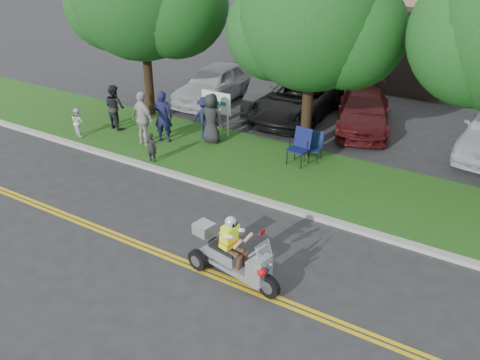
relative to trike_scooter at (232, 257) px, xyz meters
The scene contains 22 objects.
ground 2.28m from the trike_scooter, behind, with size 120.00×120.00×0.00m, color #28282B.
centerline_near 2.27m from the trike_scooter, behind, with size 60.00×0.10×0.01m, color gold.
centerline_far 2.25m from the trike_scooter, behind, with size 60.00×0.10×0.01m, color gold.
curb 4.05m from the trike_scooter, 122.86° to the left, with size 60.00×0.25×0.12m, color #A8A89E.
grass_verge 5.96m from the trike_scooter, 111.53° to the left, with size 60.00×4.00×0.10m, color #2A5215.
commercial_building 19.36m from the trike_scooter, 90.53° to the left, with size 18.00×8.20×4.00m.
tree_mid 8.64m from the trike_scooter, 102.14° to the left, with size 5.88×4.80×7.05m.
business_sign 8.62m from the trike_scooter, 126.26° to the left, with size 1.25×0.06×1.75m.
trike_scooter is the anchor object (origin of this frame).
lawn_chair_a 6.79m from the trike_scooter, 98.19° to the left, with size 0.57×0.59×0.99m.
lawn_chair_b 6.37m from the trike_scooter, 101.40° to the left, with size 0.69×0.71×1.20m.
spectator_adult_left 8.28m from the trike_scooter, 139.99° to the left, with size 0.69×0.46×1.90m, color #171841.
spectator_adult_mid 10.27m from the trike_scooter, 148.56° to the left, with size 0.84×0.65×1.72m, color black.
spectator_adult_right 8.21m from the trike_scooter, 145.10° to the left, with size 1.16×0.48×1.98m, color #B8B7B2.
spectator_chair_a 8.25m from the trike_scooter, 129.27° to the left, with size 1.02×0.59×1.58m, color #141B39.
spectator_chair_b 7.80m from the trike_scooter, 127.85° to the left, with size 0.89×0.58×1.83m, color #232326.
child_left 6.69m from the trike_scooter, 146.16° to the left, with size 0.37×0.24×1.02m, color black.
child_right 10.22m from the trike_scooter, 156.76° to the left, with size 0.53×0.41×1.09m, color white.
parked_car_far_left 12.72m from the trike_scooter, 126.04° to the left, with size 1.95×4.85×1.65m, color #BABDC2.
parked_car_left 11.79m from the trike_scooter, 114.58° to the left, with size 1.53×4.40×1.45m, color #2D2C2F.
parked_car_mid 10.91m from the trike_scooter, 108.07° to the left, with size 2.56×5.56×1.55m, color black.
parked_car_right 10.71m from the trike_scooter, 93.46° to the left, with size 1.97×4.85×1.41m, color #471013.
Camera 1 is at (7.31, -8.32, 7.49)m, focal length 38.00 mm.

